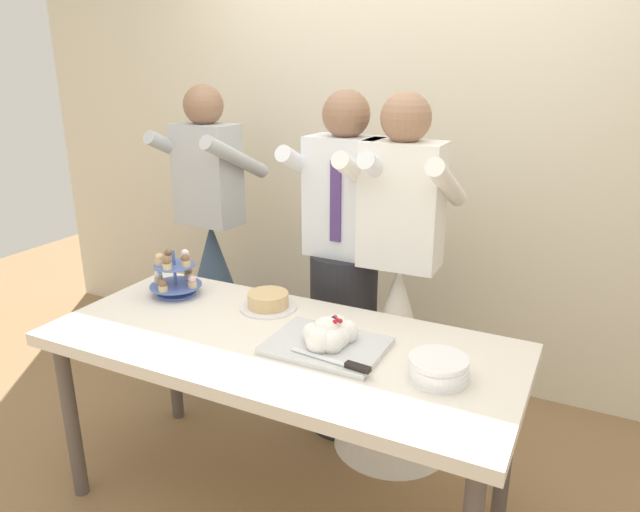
# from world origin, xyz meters

# --- Properties ---
(ground_plane) EXTENTS (8.00, 8.00, 0.00)m
(ground_plane) POSITION_xyz_m (0.00, 0.00, 0.00)
(ground_plane) COLOR olive
(rear_wall) EXTENTS (5.20, 0.10, 2.90)m
(rear_wall) POSITION_xyz_m (0.00, 1.39, 1.45)
(rear_wall) COLOR beige
(rear_wall) RESTS_ON ground_plane
(dessert_table) EXTENTS (1.80, 0.80, 0.78)m
(dessert_table) POSITION_xyz_m (0.00, 0.00, 0.70)
(dessert_table) COLOR silver
(dessert_table) RESTS_ON ground_plane
(cupcake_stand) EXTENTS (0.23, 0.23, 0.21)m
(cupcake_stand) POSITION_xyz_m (-0.64, 0.17, 0.86)
(cupcake_stand) COLOR #4C66B2
(cupcake_stand) RESTS_ON dessert_table
(main_cake_tray) EXTENTS (0.44, 0.31, 0.13)m
(main_cake_tray) POSITION_xyz_m (0.20, 0.01, 0.82)
(main_cake_tray) COLOR silver
(main_cake_tray) RESTS_ON dessert_table
(plate_stack) EXTENTS (0.20, 0.20, 0.08)m
(plate_stack) POSITION_xyz_m (0.62, -0.02, 0.81)
(plate_stack) COLOR white
(plate_stack) RESTS_ON dessert_table
(round_cake) EXTENTS (0.24, 0.24, 0.07)m
(round_cake) POSITION_xyz_m (-0.19, 0.23, 0.81)
(round_cake) COLOR white
(round_cake) RESTS_ON dessert_table
(person_groom) EXTENTS (0.47, 0.50, 1.66)m
(person_groom) POSITION_xyz_m (-0.02, 0.64, 0.75)
(person_groom) COLOR #232328
(person_groom) RESTS_ON ground_plane
(person_bride) EXTENTS (0.56, 0.56, 1.66)m
(person_bride) POSITION_xyz_m (0.26, 0.60, 0.58)
(person_bride) COLOR white
(person_bride) RESTS_ON ground_plane
(person_guest) EXTENTS (0.56, 0.56, 1.66)m
(person_guest) POSITION_xyz_m (-0.91, 0.80, 0.58)
(person_guest) COLOR #334760
(person_guest) RESTS_ON ground_plane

